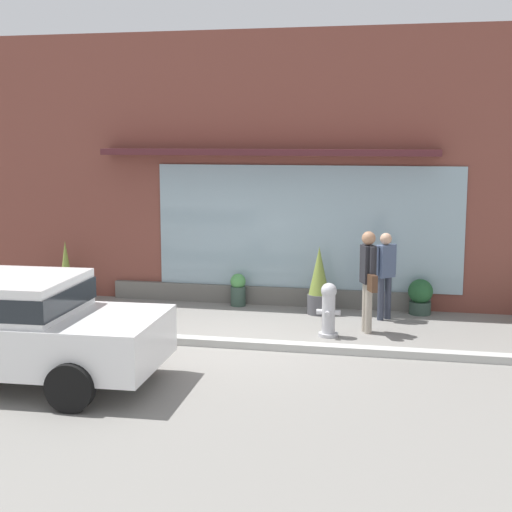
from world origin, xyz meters
TOP-DOWN VIEW (x-y plane):
  - ground_plane at (0.00, 0.00)m, footprint 60.00×60.00m
  - curb_strip at (0.00, -0.20)m, footprint 14.00×0.24m
  - storefront at (0.01, 3.19)m, footprint 14.00×0.81m
  - fire_hydrant at (1.49, 0.77)m, footprint 0.40×0.37m
  - pedestrian_with_handbag at (2.11, 1.14)m, footprint 0.34×0.61m
  - pedestrian_passerby at (2.35, 2.17)m, footprint 0.38×0.39m
  - potted_plant_by_entrance at (3.00, 2.74)m, footprint 0.46×0.46m
  - potted_plant_corner_tall at (1.12, 2.36)m, footprint 0.43×0.43m
  - potted_plant_window_right at (-4.15, 2.60)m, footprint 0.32×0.32m
  - potted_plant_doorstep at (-0.53, 2.72)m, footprint 0.30×0.30m

SIDE VIEW (x-z plane):
  - ground_plane at x=0.00m, z-range 0.00..0.00m
  - curb_strip at x=0.00m, z-range 0.00..0.12m
  - potted_plant_doorstep at x=-0.53m, z-range 0.01..0.65m
  - potted_plant_by_entrance at x=3.00m, z-range 0.01..0.68m
  - fire_hydrant at x=1.49m, z-range 0.01..0.93m
  - potted_plant_window_right at x=-4.15m, z-range -0.02..1.18m
  - potted_plant_corner_tall at x=1.12m, z-range -0.03..1.26m
  - pedestrian_passerby at x=2.35m, z-range 0.14..1.74m
  - pedestrian_with_handbag at x=2.11m, z-range 0.15..1.89m
  - storefront at x=0.01m, z-range -0.05..5.31m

